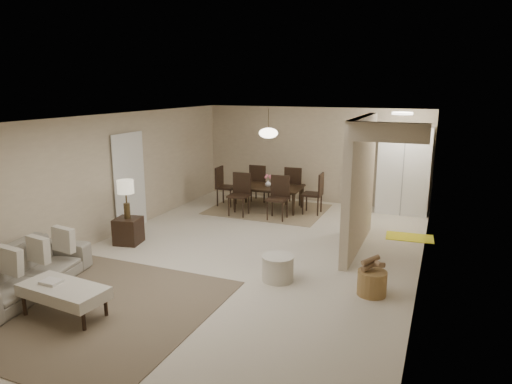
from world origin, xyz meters
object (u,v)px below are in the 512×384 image
at_px(sofa, 22,272).
at_px(dining_table, 268,198).
at_px(side_table, 128,231).
at_px(pantry_cabinet, 404,171).
at_px(round_pouf, 278,268).
at_px(ottoman_bench, 64,292).
at_px(wicker_basket, 372,283).

xyz_separation_m(sofa, dining_table, (1.67, 5.84, -0.04)).
distance_m(sofa, side_table, 2.43).
distance_m(pantry_cabinet, sofa, 8.36).
distance_m(side_table, round_pouf, 3.36).
bearing_deg(sofa, pantry_cabinet, -44.85).
height_order(pantry_cabinet, round_pouf, pantry_cabinet).
bearing_deg(ottoman_bench, pantry_cabinet, 67.41).
bearing_deg(side_table, ottoman_bench, -68.58).
height_order(side_table, dining_table, dining_table).
relative_size(side_table, wicker_basket, 1.19).
relative_size(round_pouf, wicker_basket, 1.20).
bearing_deg(round_pouf, dining_table, 113.26).
distance_m(sofa, wicker_basket, 5.22).
bearing_deg(dining_table, sofa, -108.40).
relative_size(side_table, dining_table, 0.31).
xyz_separation_m(pantry_cabinet, dining_table, (-3.13, -0.97, -0.75)).
height_order(wicker_basket, dining_table, dining_table).
xyz_separation_m(side_table, round_pouf, (3.32, -0.52, -0.06)).
relative_size(side_table, round_pouf, 0.99).
distance_m(pantry_cabinet, dining_table, 3.36).
relative_size(pantry_cabinet, ottoman_bench, 1.65).
relative_size(sofa, round_pouf, 4.37).
xyz_separation_m(ottoman_bench, side_table, (-1.07, 2.73, -0.10)).
height_order(sofa, dining_table, sofa).
xyz_separation_m(sofa, wicker_basket, (4.83, 1.95, -0.15)).
bearing_deg(pantry_cabinet, ottoman_bench, -117.38).
bearing_deg(side_table, round_pouf, -8.88).
height_order(ottoman_bench, round_pouf, ottoman_bench).
xyz_separation_m(pantry_cabinet, ottoman_bench, (-3.68, -7.11, -0.70)).
bearing_deg(wicker_basket, pantry_cabinet, 90.39).
xyz_separation_m(ottoman_bench, dining_table, (0.56, 6.14, -0.06)).
distance_m(round_pouf, wicker_basket, 1.47).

